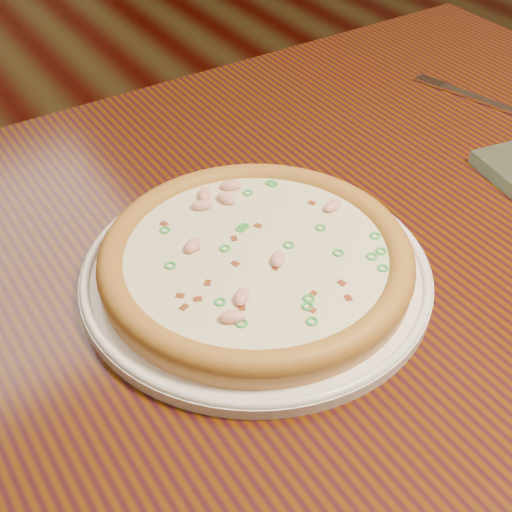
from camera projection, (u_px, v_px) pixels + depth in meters
ground at (140, 442)px, 1.47m from camera, size 9.00×9.00×0.00m
hero_table at (315, 280)px, 0.89m from camera, size 1.20×0.80×0.75m
plate at (256, 272)px, 0.74m from camera, size 0.36×0.36×0.02m
pizza at (256, 258)px, 0.72m from camera, size 0.32×0.32×0.03m
fork at (472, 96)px, 1.04m from camera, size 0.06×0.17×0.00m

